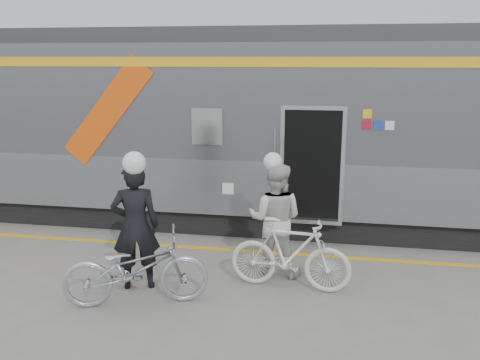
% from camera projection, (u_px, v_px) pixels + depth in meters
% --- Properties ---
extents(ground, '(90.00, 90.00, 0.00)m').
position_uv_depth(ground, '(199.00, 302.00, 7.51)').
color(ground, slate).
rests_on(ground, ground).
extents(train, '(24.00, 3.17, 4.10)m').
position_uv_depth(train, '(215.00, 126.00, 11.16)').
color(train, black).
rests_on(train, ground).
extents(safety_strip, '(24.00, 0.12, 0.01)m').
position_uv_depth(safety_strip, '(228.00, 250.00, 9.57)').
color(safety_strip, '#EDAE15').
rests_on(safety_strip, ground).
extents(man, '(0.84, 0.69, 2.00)m').
position_uv_depth(man, '(135.00, 226.00, 7.80)').
color(man, black).
rests_on(man, ground).
extents(bicycle_left, '(2.22, 1.36, 1.10)m').
position_uv_depth(bicycle_left, '(136.00, 269.00, 7.35)').
color(bicycle_left, '#AAADB1').
rests_on(bicycle_left, ground).
extents(woman, '(0.98, 0.79, 1.89)m').
position_uv_depth(woman, '(275.00, 219.00, 8.33)').
color(woman, silver).
rests_on(woman, ground).
extents(bicycle_right, '(1.94, 0.71, 1.14)m').
position_uv_depth(bicycle_right, '(290.00, 254.00, 7.84)').
color(bicycle_right, silver).
rests_on(bicycle_right, ground).
extents(helmet_man, '(0.35, 0.35, 0.35)m').
position_uv_depth(helmet_man, '(132.00, 151.00, 7.53)').
color(helmet_man, white).
rests_on(helmet_man, man).
extents(helmet_woman, '(0.30, 0.30, 0.30)m').
position_uv_depth(helmet_woman, '(276.00, 154.00, 8.07)').
color(helmet_woman, white).
rests_on(helmet_woman, woman).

